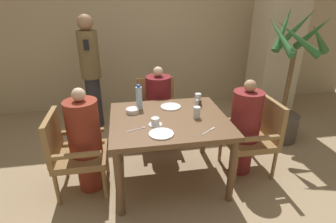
{
  "coord_description": "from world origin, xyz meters",
  "views": [
    {
      "loc": [
        -0.42,
        -2.37,
        1.88
      ],
      "look_at": [
        0.0,
        0.05,
        0.8
      ],
      "focal_mm": 28.0,
      "sensor_mm": 36.0,
      "label": 1
    }
  ],
  "objects_px": {
    "diner_in_left_chair": "(85,140)",
    "chair_far_side": "(157,108)",
    "diner_in_right_chair": "(245,127)",
    "water_bottle": "(139,97)",
    "chair_right_side": "(255,134)",
    "plate_main_left": "(161,134)",
    "potted_palm": "(285,100)",
    "chair_left_side": "(72,150)",
    "bowl_small": "(133,111)",
    "standing_host": "(91,70)",
    "glass_tall_mid": "(198,98)",
    "diner_in_far_chair": "(159,106)",
    "teacup_with_saucer": "(155,122)",
    "plate_main_right": "(171,107)",
    "glass_tall_near": "(197,112)"
  },
  "relations": [
    {
      "from": "potted_palm",
      "to": "glass_tall_near",
      "type": "distance_m",
      "value": 1.58
    },
    {
      "from": "chair_far_side",
      "to": "potted_palm",
      "type": "height_order",
      "value": "potted_palm"
    },
    {
      "from": "chair_right_side",
      "to": "standing_host",
      "type": "relative_size",
      "value": 0.52
    },
    {
      "from": "diner_in_right_chair",
      "to": "standing_host",
      "type": "distance_m",
      "value": 2.31
    },
    {
      "from": "diner_in_right_chair",
      "to": "water_bottle",
      "type": "height_order",
      "value": "diner_in_right_chair"
    },
    {
      "from": "standing_host",
      "to": "potted_palm",
      "type": "distance_m",
      "value": 2.76
    },
    {
      "from": "diner_in_far_chair",
      "to": "teacup_with_saucer",
      "type": "xyz_separation_m",
      "value": [
        -0.16,
        -0.89,
        0.22
      ]
    },
    {
      "from": "potted_palm",
      "to": "teacup_with_saucer",
      "type": "height_order",
      "value": "potted_palm"
    },
    {
      "from": "diner_in_left_chair",
      "to": "chair_far_side",
      "type": "relative_size",
      "value": 1.3
    },
    {
      "from": "chair_left_side",
      "to": "bowl_small",
      "type": "relative_size",
      "value": 6.17
    },
    {
      "from": "diner_in_left_chair",
      "to": "bowl_small",
      "type": "height_order",
      "value": "diner_in_left_chair"
    },
    {
      "from": "water_bottle",
      "to": "glass_tall_mid",
      "type": "xyz_separation_m",
      "value": [
        0.67,
        0.03,
        -0.07
      ]
    },
    {
      "from": "chair_far_side",
      "to": "potted_palm",
      "type": "relative_size",
      "value": 0.48
    },
    {
      "from": "chair_far_side",
      "to": "diner_in_far_chair",
      "type": "relative_size",
      "value": 0.79
    },
    {
      "from": "chair_far_side",
      "to": "glass_tall_near",
      "type": "xyz_separation_m",
      "value": [
        0.28,
        -0.94,
        0.33
      ]
    },
    {
      "from": "glass_tall_near",
      "to": "teacup_with_saucer",
      "type": "bearing_deg",
      "value": -167.95
    },
    {
      "from": "standing_host",
      "to": "plate_main_left",
      "type": "xyz_separation_m",
      "value": [
        0.76,
        -1.82,
        -0.14
      ]
    },
    {
      "from": "diner_in_far_chair",
      "to": "glass_tall_near",
      "type": "distance_m",
      "value": 0.88
    },
    {
      "from": "chair_left_side",
      "to": "chair_right_side",
      "type": "bearing_deg",
      "value": 0.0
    },
    {
      "from": "plate_main_left",
      "to": "teacup_with_saucer",
      "type": "xyz_separation_m",
      "value": [
        -0.03,
        0.2,
        0.03
      ]
    },
    {
      "from": "chair_right_side",
      "to": "teacup_with_saucer",
      "type": "relative_size",
      "value": 6.61
    },
    {
      "from": "diner_in_right_chair",
      "to": "plate_main_left",
      "type": "height_order",
      "value": "diner_in_right_chair"
    },
    {
      "from": "diner_in_far_chair",
      "to": "water_bottle",
      "type": "relative_size",
      "value": 4.02
    },
    {
      "from": "plate_main_left",
      "to": "teacup_with_saucer",
      "type": "bearing_deg",
      "value": 98.19
    },
    {
      "from": "chair_far_side",
      "to": "teacup_with_saucer",
      "type": "height_order",
      "value": "chair_far_side"
    },
    {
      "from": "plate_main_left",
      "to": "bowl_small",
      "type": "xyz_separation_m",
      "value": [
        -0.23,
        0.52,
        0.02
      ]
    },
    {
      "from": "plate_main_right",
      "to": "chair_left_side",
      "type": "bearing_deg",
      "value": -165.33
    },
    {
      "from": "bowl_small",
      "to": "glass_tall_near",
      "type": "distance_m",
      "value": 0.68
    },
    {
      "from": "chair_right_side",
      "to": "diner_in_right_chair",
      "type": "relative_size",
      "value": 0.78
    },
    {
      "from": "diner_in_left_chair",
      "to": "plate_main_right",
      "type": "relative_size",
      "value": 4.95
    },
    {
      "from": "chair_right_side",
      "to": "plate_main_left",
      "type": "distance_m",
      "value": 1.19
    },
    {
      "from": "plate_main_left",
      "to": "glass_tall_mid",
      "type": "height_order",
      "value": "glass_tall_mid"
    },
    {
      "from": "chair_left_side",
      "to": "diner_in_right_chair",
      "type": "bearing_deg",
      "value": 0.0
    },
    {
      "from": "plate_main_right",
      "to": "standing_host",
      "type": "bearing_deg",
      "value": 128.13
    },
    {
      "from": "potted_palm",
      "to": "water_bottle",
      "type": "distance_m",
      "value": 2.03
    },
    {
      "from": "potted_palm",
      "to": "bowl_small",
      "type": "relative_size",
      "value": 12.77
    },
    {
      "from": "chair_left_side",
      "to": "plate_main_left",
      "type": "relative_size",
      "value": 3.81
    },
    {
      "from": "diner_in_left_chair",
      "to": "water_bottle",
      "type": "bearing_deg",
      "value": 28.63
    },
    {
      "from": "diner_in_right_chair",
      "to": "plate_main_right",
      "type": "xyz_separation_m",
      "value": [
        -0.77,
        0.28,
        0.19
      ]
    },
    {
      "from": "standing_host",
      "to": "water_bottle",
      "type": "bearing_deg",
      "value": -62.61
    },
    {
      "from": "chair_left_side",
      "to": "plate_main_right",
      "type": "relative_size",
      "value": 3.81
    },
    {
      "from": "chair_right_side",
      "to": "plate_main_left",
      "type": "height_order",
      "value": "chair_right_side"
    },
    {
      "from": "diner_in_far_chair",
      "to": "chair_left_side",
      "type": "bearing_deg",
      "value": -142.07
    },
    {
      "from": "plate_main_right",
      "to": "teacup_with_saucer",
      "type": "relative_size",
      "value": 1.74
    },
    {
      "from": "plate_main_left",
      "to": "water_bottle",
      "type": "xyz_separation_m",
      "value": [
        -0.15,
        0.64,
        0.12
      ]
    },
    {
      "from": "chair_left_side",
      "to": "chair_right_side",
      "type": "xyz_separation_m",
      "value": [
        1.96,
        0.0,
        0.0
      ]
    },
    {
      "from": "standing_host",
      "to": "glass_tall_mid",
      "type": "relative_size",
      "value": 14.22
    },
    {
      "from": "diner_in_left_chair",
      "to": "chair_far_side",
      "type": "height_order",
      "value": "diner_in_left_chair"
    },
    {
      "from": "plate_main_right",
      "to": "diner_in_right_chair",
      "type": "bearing_deg",
      "value": -19.56
    },
    {
      "from": "bowl_small",
      "to": "plate_main_left",
      "type": "bearing_deg",
      "value": -66.37
    }
  ]
}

